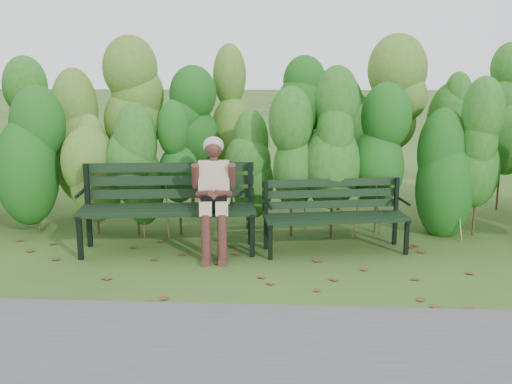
{
  "coord_description": "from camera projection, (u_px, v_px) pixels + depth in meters",
  "views": [
    {
      "loc": [
        0.36,
        -5.89,
        2.12
      ],
      "look_at": [
        0.0,
        0.35,
        0.75
      ],
      "focal_mm": 42.0,
      "sensor_mm": 36.0,
      "label": 1
    }
  ],
  "objects": [
    {
      "name": "seated_woman",
      "position": [
        214.0,
        188.0,
        6.59
      ],
      "size": [
        0.51,
        0.74,
        1.31
      ],
      "color": "tan",
      "rests_on": "ground"
    },
    {
      "name": "leaf_litter",
      "position": [
        212.0,
        269.0,
        6.23
      ],
      "size": [
        5.85,
        2.23,
        0.01
      ],
      "color": "brown",
      "rests_on": "ground"
    },
    {
      "name": "footpath",
      "position": [
        234.0,
        379.0,
        4.07
      ],
      "size": [
        60.0,
        2.5,
        0.01
      ],
      "primitive_type": "cube",
      "color": "#474749",
      "rests_on": "ground"
    },
    {
      "name": "bench_left",
      "position": [
        169.0,
        200.0,
        6.79
      ],
      "size": [
        2.02,
        0.85,
        0.98
      ],
      "color": "black",
      "rests_on": "ground"
    },
    {
      "name": "ground",
      "position": [
        254.0,
        270.0,
        6.22
      ],
      "size": [
        80.0,
        80.0,
        0.0
      ],
      "primitive_type": "plane",
      "color": "#2C461A"
    },
    {
      "name": "bench_right",
      "position": [
        334.0,
        210.0,
        6.79
      ],
      "size": [
        1.67,
        0.79,
        0.8
      ],
      "color": "black",
      "rests_on": "ground"
    },
    {
      "name": "hedge_band",
      "position": [
        263.0,
        129.0,
        7.76
      ],
      "size": [
        11.04,
        1.67,
        2.42
      ],
      "color": "#47381E",
      "rests_on": "ground"
    }
  ]
}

